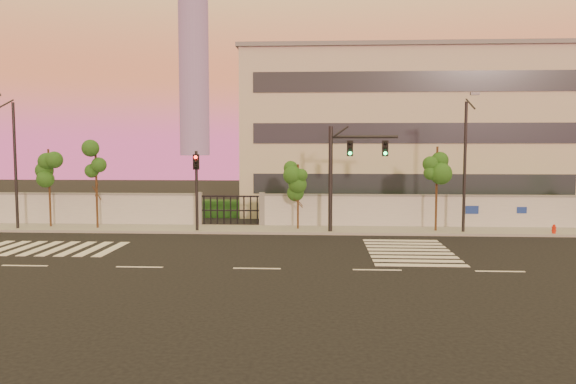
# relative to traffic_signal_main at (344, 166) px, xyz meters

# --- Properties ---
(ground) EXTENTS (120.00, 120.00, 0.00)m
(ground) POSITION_rel_traffic_signal_main_xyz_m (-4.04, -9.55, -3.95)
(ground) COLOR black
(ground) RESTS_ON ground
(sidewalk) EXTENTS (60.00, 3.00, 0.15)m
(sidewalk) POSITION_rel_traffic_signal_main_xyz_m (-4.04, 0.95, -3.87)
(sidewalk) COLOR gray
(sidewalk) RESTS_ON ground
(perimeter_wall) EXTENTS (60.00, 0.36, 2.20)m
(perimeter_wall) POSITION_rel_traffic_signal_main_xyz_m (-3.93, 2.45, -2.88)
(perimeter_wall) COLOR #ABAEB2
(perimeter_wall) RESTS_ON ground
(hedge_row) EXTENTS (41.00, 4.25, 1.80)m
(hedge_row) POSITION_rel_traffic_signal_main_xyz_m (-2.87, 5.19, -3.13)
(hedge_row) COLOR #103615
(hedge_row) RESTS_ON ground
(institutional_building) EXTENTS (24.40, 12.40, 12.25)m
(institutional_building) POSITION_rel_traffic_signal_main_xyz_m (4.96, 12.44, 2.21)
(institutional_building) COLOR beige
(institutional_building) RESTS_ON ground
(distant_skyscraper) EXTENTS (16.00, 16.00, 118.00)m
(distant_skyscraper) POSITION_rel_traffic_signal_main_xyz_m (-69.04, 270.45, 58.04)
(distant_skyscraper) COLOR slate
(distant_skyscraper) RESTS_ON ground
(road_markings) EXTENTS (57.00, 7.62, 0.02)m
(road_markings) POSITION_rel_traffic_signal_main_xyz_m (-5.62, -5.79, -3.94)
(road_markings) COLOR silver
(road_markings) RESTS_ON ground
(street_tree_b) EXTENTS (1.51, 1.20, 4.94)m
(street_tree_b) POSITION_rel_traffic_signal_main_xyz_m (-18.07, 1.12, -0.32)
(street_tree_b) COLOR #382314
(street_tree_b) RESTS_ON ground
(street_tree_c) EXTENTS (1.61, 1.28, 5.33)m
(street_tree_c) POSITION_rel_traffic_signal_main_xyz_m (-14.92, 0.68, -0.03)
(street_tree_c) COLOR #382314
(street_tree_c) RESTS_ON ground
(street_tree_d) EXTENTS (1.49, 1.19, 4.02)m
(street_tree_d) POSITION_rel_traffic_signal_main_xyz_m (-2.69, 0.95, -0.99)
(street_tree_d) COLOR #382314
(street_tree_d) RESTS_ON ground
(street_tree_e) EXTENTS (1.58, 1.25, 5.09)m
(street_tree_e) POSITION_rel_traffic_signal_main_xyz_m (5.46, 0.64, -0.20)
(street_tree_e) COLOR #382314
(street_tree_e) RESTS_ON ground
(traffic_signal_main) EXTENTS (3.94, 0.63, 6.25)m
(traffic_signal_main) POSITION_rel_traffic_signal_main_xyz_m (0.00, 0.00, 0.00)
(traffic_signal_main) COLOR black
(traffic_signal_main) RESTS_ON ground
(traffic_signal_secondary) EXTENTS (0.38, 0.35, 4.83)m
(traffic_signal_secondary) POSITION_rel_traffic_signal_main_xyz_m (-8.65, -0.06, -0.88)
(traffic_signal_secondary) COLOR black
(traffic_signal_secondary) RESTS_ON ground
(streetlight_west) EXTENTS (0.48, 1.94, 8.08)m
(streetlight_west) POSITION_rel_traffic_signal_main_xyz_m (-19.69, 0.00, 0.42)
(streetlight_west) COLOR black
(streetlight_west) RESTS_ON ground
(streetlight_east) EXTENTS (0.48, 1.93, 8.01)m
(streetlight_east) POSITION_rel_traffic_signal_main_xyz_m (6.95, 0.13, 0.38)
(streetlight_east) COLOR black
(streetlight_east) RESTS_ON ground
(fire_hydrant) EXTENTS (0.26, 0.25, 0.67)m
(fire_hydrant) POSITION_rel_traffic_signal_main_xyz_m (11.93, -0.13, -3.61)
(fire_hydrant) COLOR red
(fire_hydrant) RESTS_ON ground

